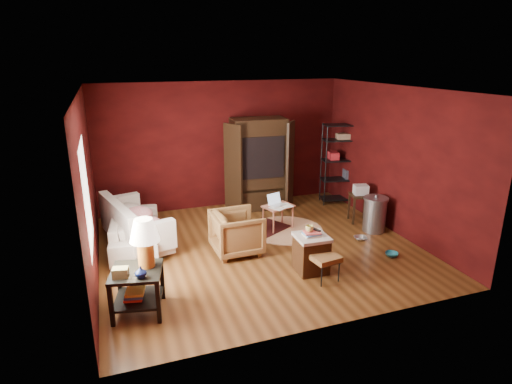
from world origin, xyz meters
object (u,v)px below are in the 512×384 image
side_table (141,257)px  armchair (237,230)px  tv_armoire (259,162)px  hamper (311,253)px  sofa (135,224)px  laptop_desk (278,208)px  wire_shelving (342,160)px

side_table → armchair: bearing=36.5°
tv_armoire → hamper: bearing=-90.3°
sofa → armchair: size_ratio=2.43×
armchair → side_table: (-1.71, -1.27, 0.36)m
hamper → tv_armoire: tv_armoire is taller
laptop_desk → sofa: bearing=158.5°
laptop_desk → wire_shelving: (2.01, 1.01, 0.58)m
side_table → wire_shelving: (4.80, 3.05, 0.24)m
sofa → armchair: armchair is taller
laptop_desk → tv_armoire: bearing=69.4°
laptop_desk → tv_armoire: tv_armoire is taller
hamper → laptop_desk: 1.82m
wire_shelving → sofa: bearing=-158.3°
sofa → tv_armoire: (2.80, 1.11, 0.66)m
tv_armoire → wire_shelving: (1.94, -0.29, -0.04)m
tv_armoire → wire_shelving: tv_armoire is taller
armchair → side_table: 2.16m
laptop_desk → wire_shelving: bearing=9.1°
armchair → laptop_desk: size_ratio=1.18×
side_table → laptop_desk: size_ratio=1.84×
sofa → hamper: (2.56, -2.00, -0.07)m
hamper → tv_armoire: 3.21m
sofa → hamper: size_ratio=2.87×
laptop_desk → wire_shelving: wire_shelving is taller
sofa → laptop_desk: 2.73m
tv_armoire → wire_shelving: bearing=-4.6°
side_table → hamper: size_ratio=1.84×
armchair → side_table: bearing=125.3°
side_table → wire_shelving: bearing=32.4°
tv_armoire → side_table: bearing=-126.7°
armchair → side_table: size_ratio=0.64×
side_table → tv_armoire: size_ratio=0.64×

